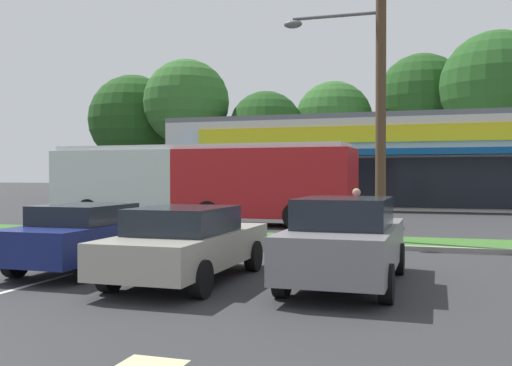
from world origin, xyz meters
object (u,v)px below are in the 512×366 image
Objects in this scene: city_bus at (198,181)px; pedestrian_by_pole at (356,219)px; utility_pole at (375,72)px; car_0 at (346,241)px; car_1 at (89,235)px; car_3 at (188,243)px; bus_stop_bench at (60,224)px.

city_bus is 10.20m from pedestrian_by_pole.
utility_pole reaches higher than car_0.
car_3 is at bearing -104.13° from car_1.
city_bus is 2.99× the size of car_1.
car_0 is at bearing 125.53° from city_bus.
city_bus is at bearing -170.88° from pedestrian_by_pole.
utility_pole is 2.02× the size of car_0.
car_0 is (0.13, -6.47, -4.18)m from utility_pole.
car_1 is at bearing -130.48° from utility_pole.
utility_pole reaches higher than pedestrian_by_pole.
car_3 is (5.01, -12.32, -1.03)m from city_bus.
car_0 reaches higher than bus_stop_bench.
car_3 reaches higher than car_1.
pedestrian_by_pole is (9.00, 0.37, 0.34)m from bus_stop_bench.
bus_stop_bench is at bearing 52.11° from car_3.
car_3 is at bearing -62.74° from pedestrian_by_pole.
utility_pole reaches higher than car_1.
car_3 is at bearing 99.63° from car_0.
car_0 is 5.53m from car_1.
utility_pole is at bearing 147.21° from city_bus.
bus_stop_bench is 5.94m from car_1.
city_bus is at bearing 11.76° from car_1.
pedestrian_by_pole is (-0.47, 4.96, 0.02)m from car_0.
car_0 is 2.99m from car_3.
bus_stop_bench is at bearing -168.59° from utility_pole.
city_bus is at bearing -101.85° from bus_stop_bench.
car_0 reaches higher than car_3.
car_1 is (-5.39, -6.32, -4.26)m from utility_pole.
car_3 is 5.99m from pedestrian_by_pole.
bus_stop_bench is 8.28m from car_3.
bus_stop_bench is (-9.34, -1.89, -4.50)m from utility_pole.
utility_pole reaches higher than car_3.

